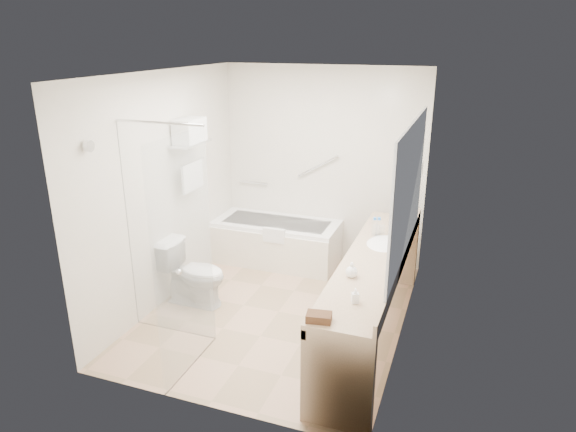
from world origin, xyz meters
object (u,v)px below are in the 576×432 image
(amenity_basket, at_px, (319,317))
(toilet, at_px, (194,273))
(vanity_counter, at_px, (373,278))
(bathtub, at_px, (277,241))
(water_bottle_left, at_px, (379,227))

(amenity_basket, bearing_deg, toilet, 144.65)
(vanity_counter, xyz_separation_m, amenity_basket, (-0.17, -1.25, 0.24))
(toilet, distance_m, amenity_basket, 2.28)
(vanity_counter, height_order, amenity_basket, vanity_counter)
(toilet, xyz_separation_m, amenity_basket, (1.81, -1.28, 0.53))
(bathtub, xyz_separation_m, toilet, (-0.45, -1.36, 0.08))
(toilet, bearing_deg, amenity_basket, -124.94)
(bathtub, bearing_deg, amenity_basket, -62.80)
(bathtub, bearing_deg, toilet, -108.36)
(toilet, distance_m, water_bottle_left, 2.07)
(amenity_basket, height_order, water_bottle_left, water_bottle_left)
(bathtub, xyz_separation_m, water_bottle_left, (1.45, -0.79, 0.67))
(bathtub, relative_size, water_bottle_left, 7.99)
(bathtub, distance_m, amenity_basket, 3.03)
(bathtub, relative_size, toilet, 2.21)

